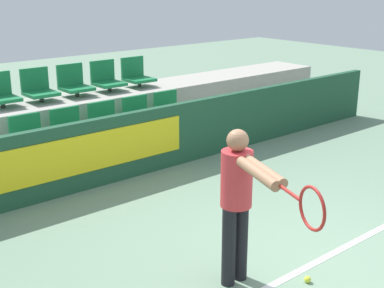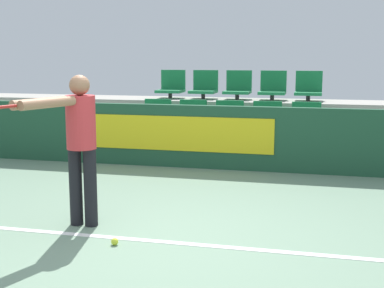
{
  "view_description": "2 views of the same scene",
  "coord_description": "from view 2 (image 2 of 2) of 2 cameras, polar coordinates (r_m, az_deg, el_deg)",
  "views": [
    {
      "loc": [
        -4.03,
        -2.79,
        2.79
      ],
      "look_at": [
        -0.28,
        1.7,
        0.95
      ],
      "focal_mm": 50.0,
      "sensor_mm": 36.0,
      "label": 1
    },
    {
      "loc": [
        1.45,
        -4.39,
        1.7
      ],
      "look_at": [
        0.04,
        1.4,
        0.7
      ],
      "focal_mm": 50.0,
      "sensor_mm": 36.0,
      "label": 2
    }
  ],
  "objects": [
    {
      "name": "tennis_ball",
      "position": [
        4.96,
        -8.25,
        -10.26
      ],
      "size": [
        0.07,
        0.07,
        0.07
      ],
      "color": "#CCDB33",
      "rests_on": "ground"
    },
    {
      "name": "stadium_chair_9",
      "position": [
        9.44,
        12.32,
        5.76
      ],
      "size": [
        0.46,
        0.46,
        0.51
      ],
      "color": "#333333",
      "rests_on": "bleacher_tier_middle"
    },
    {
      "name": "ground_plane",
      "position": [
        4.93,
        -4.42,
        -10.73
      ],
      "size": [
        30.0,
        30.0,
        0.0
      ],
      "primitive_type": "plane",
      "color": "gray"
    },
    {
      "name": "stadium_chair_1",
      "position": [
        8.77,
        -0.05,
        2.7
      ],
      "size": [
        0.46,
        0.46,
        0.51
      ],
      "color": "#333333",
      "rests_on": "bleacher_tier_front"
    },
    {
      "name": "bleacher_tier_middle",
      "position": [
        9.49,
        4.74,
        1.96
      ],
      "size": [
        10.72,
        0.96,
        0.92
      ],
      "color": "#ADA89E",
      "rests_on": "ground"
    },
    {
      "name": "stadium_chair_8",
      "position": [
        9.48,
        8.6,
        5.89
      ],
      "size": [
        0.46,
        0.46,
        0.51
      ],
      "color": "#333333",
      "rests_on": "bleacher_tier_middle"
    },
    {
      "name": "stadium_chair_6",
      "position": [
        9.66,
        1.3,
        6.06
      ],
      "size": [
        0.46,
        0.46,
        0.51
      ],
      "color": "#333333",
      "rests_on": "bleacher_tier_middle"
    },
    {
      "name": "stadium_chair_3",
      "position": [
        8.57,
        7.94,
        2.44
      ],
      "size": [
        0.46,
        0.46,
        0.51
      ],
      "color": "#333333",
      "rests_on": "bleacher_tier_front"
    },
    {
      "name": "tennis_player",
      "position": [
        5.31,
        -12.38,
        0.82
      ],
      "size": [
        0.61,
        1.44,
        1.51
      ],
      "rotation": [
        0.0,
        0.0,
        -0.34
      ],
      "color": "black",
      "rests_on": "ground"
    },
    {
      "name": "stadium_chair_4",
      "position": [
        8.53,
        12.05,
        2.29
      ],
      "size": [
        0.46,
        0.46,
        0.51
      ],
      "color": "#333333",
      "rests_on": "bleacher_tier_front"
    },
    {
      "name": "stadium_chair_7",
      "position": [
        9.55,
        4.92,
        5.99
      ],
      "size": [
        0.46,
        0.46,
        0.51
      ],
      "color": "#333333",
      "rests_on": "bleacher_tier_middle"
    },
    {
      "name": "stadium_chair_5",
      "position": [
        9.81,
        -2.21,
        6.11
      ],
      "size": [
        0.46,
        0.46,
        0.51
      ],
      "color": "#333333",
      "rests_on": "bleacher_tier_middle"
    },
    {
      "name": "court_baseline",
      "position": [
        5.03,
        -4.03,
        -10.27
      ],
      "size": [
        4.79,
        0.08,
        0.01
      ],
      "color": "white",
      "rests_on": "ground"
    },
    {
      "name": "stadium_chair_2",
      "position": [
        8.65,
        3.9,
        2.58
      ],
      "size": [
        0.46,
        0.46,
        0.51
      ],
      "color": "#333333",
      "rests_on": "bleacher_tier_front"
    },
    {
      "name": "barrier_wall",
      "position": [
        8.01,
        2.95,
        0.7
      ],
      "size": [
        11.12,
        0.14,
        0.95
      ],
      "color": "#1E4C33",
      "rests_on": "ground"
    },
    {
      "name": "bleacher_tier_front",
      "position": [
        8.59,
        3.72,
        -0.38
      ],
      "size": [
        10.72,
        0.96,
        0.46
      ],
      "color": "#ADA89E",
      "rests_on": "ground"
    },
    {
      "name": "stadium_chair_0",
      "position": [
        8.94,
        -3.88,
        2.8
      ],
      "size": [
        0.46,
        0.46,
        0.51
      ],
      "color": "#333333",
      "rests_on": "bleacher_tier_front"
    }
  ]
}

